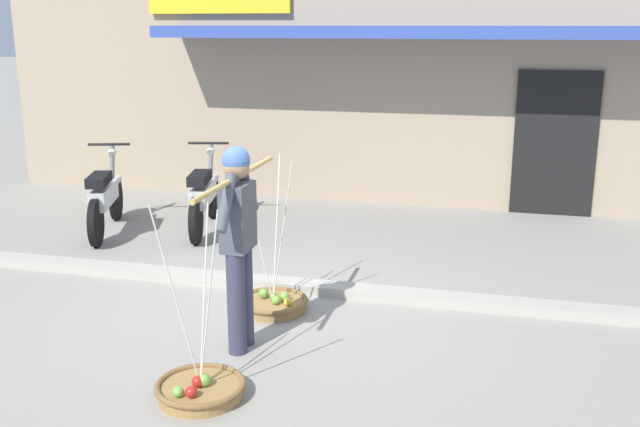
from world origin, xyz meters
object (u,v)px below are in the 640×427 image
at_px(fruit_basket_left_side, 273,303).
at_px(fruit_vendor, 238,235).
at_px(motorcycle_second_in_row, 204,196).
at_px(motorcycle_nearest_shop, 105,198).
at_px(fruit_basket_right_side, 200,388).

bearing_deg(fruit_basket_left_side, fruit_vendor, -90.24).
distance_m(fruit_basket_left_side, motorcycle_second_in_row, 2.91).
bearing_deg(motorcycle_second_in_row, fruit_vendor, -62.14).
distance_m(fruit_vendor, motorcycle_nearest_shop, 4.03).
height_order(fruit_basket_left_side, fruit_basket_right_side, same).
distance_m(fruit_vendor, motorcycle_second_in_row, 3.64).
bearing_deg(fruit_vendor, motorcycle_nearest_shop, 135.89).
height_order(fruit_basket_left_side, motorcycle_second_in_row, fruit_basket_left_side).
bearing_deg(fruit_vendor, fruit_basket_right_side, -90.16).
relative_size(fruit_basket_left_side, fruit_basket_right_side, 1.00).
bearing_deg(motorcycle_nearest_shop, fruit_basket_right_side, -51.67).
xyz_separation_m(motorcycle_nearest_shop, motorcycle_second_in_row, (1.18, 0.41, 0.00)).
distance_m(fruit_basket_left_side, fruit_basket_right_side, 1.69).
relative_size(fruit_vendor, motorcycle_nearest_shop, 0.97).
xyz_separation_m(fruit_basket_right_side, motorcycle_second_in_row, (-1.68, 4.03, 0.38)).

